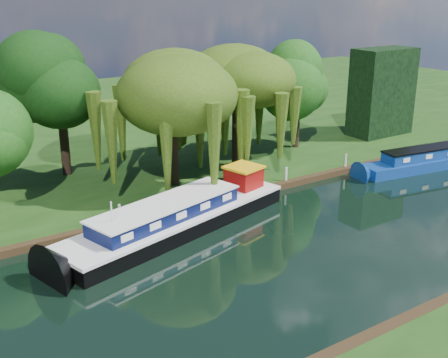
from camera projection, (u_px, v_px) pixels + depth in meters
ground at (338, 237)px, 32.77m from camera, size 120.00×120.00×0.00m
far_bank at (109, 121)px, 59.43m from camera, size 120.00×52.00×0.45m
dutch_barge at (179, 216)px, 33.49m from camera, size 16.18×7.38×3.33m
narrowboat at (431, 159)px, 44.90m from camera, size 13.05×4.07×1.88m
red_dinghy at (171, 235)px, 32.94m from camera, size 3.02×2.42×0.56m
white_cruiser at (394, 169)px, 44.67m from camera, size 2.85×2.58×1.32m
willow_left at (172, 94)px, 38.03m from camera, size 7.41×7.41×8.88m
willow_right at (237, 88)px, 42.32m from camera, size 6.86×6.86×8.35m
tree_far_mid at (59, 86)px, 40.05m from camera, size 5.89×5.89×9.64m
tree_far_right at (298, 85)px, 47.51m from camera, size 4.83×4.83×7.90m
conifer_hedge at (382, 92)px, 52.26m from camera, size 6.00×3.00×8.00m
lamppost at (242, 153)px, 40.49m from camera, size 0.36×0.36×2.56m
mooring_posts at (247, 183)px, 38.80m from camera, size 19.16×0.16×1.00m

